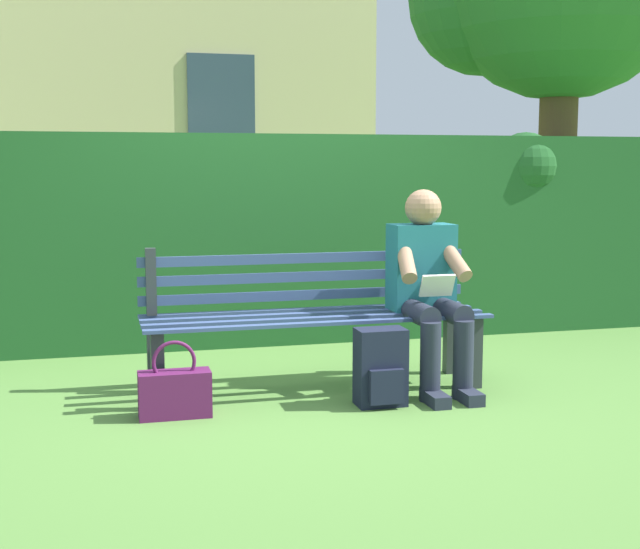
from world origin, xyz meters
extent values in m
plane|color=#517F38|center=(0.00, 0.00, 0.00)|extent=(60.00, 60.00, 0.00)
cube|color=#2D3338|center=(-0.93, 0.19, 0.22)|extent=(0.07, 0.07, 0.43)
cube|color=#2D3338|center=(0.93, 0.19, 0.22)|extent=(0.07, 0.07, 0.43)
cube|color=#2D3338|center=(-0.93, -0.19, 0.22)|extent=(0.07, 0.07, 0.43)
cube|color=#2D3338|center=(0.93, -0.19, 0.22)|extent=(0.07, 0.07, 0.43)
cube|color=#384C7A|center=(0.00, -0.24, 0.44)|extent=(2.03, 0.06, 0.02)
cube|color=#384C7A|center=(0.00, -0.08, 0.44)|extent=(2.03, 0.06, 0.02)
cube|color=#384C7A|center=(0.00, 0.08, 0.44)|extent=(2.03, 0.06, 0.02)
cube|color=#384C7A|center=(0.00, 0.24, 0.44)|extent=(2.03, 0.06, 0.02)
cube|color=#2D3338|center=(-0.93, -0.23, 0.65)|extent=(0.06, 0.06, 0.39)
cube|color=#2D3338|center=(0.93, -0.23, 0.65)|extent=(0.06, 0.06, 0.39)
cube|color=#384C7A|center=(0.00, -0.23, 0.54)|extent=(2.03, 0.02, 0.06)
cube|color=#384C7A|center=(0.00, -0.23, 0.65)|extent=(2.03, 0.02, 0.06)
cube|color=#384C7A|center=(0.00, -0.23, 0.76)|extent=(2.03, 0.02, 0.06)
cube|color=#1E6672|center=(-0.66, -0.02, 0.71)|extent=(0.38, 0.22, 0.52)
sphere|color=#A57A5B|center=(-0.66, 0.00, 1.07)|extent=(0.22, 0.22, 0.22)
cylinder|color=#232838|center=(-0.76, 0.19, 0.47)|extent=(0.13, 0.42, 0.13)
cylinder|color=#232838|center=(-0.56, 0.19, 0.47)|extent=(0.13, 0.42, 0.13)
cylinder|color=#232838|center=(-0.76, 0.40, 0.23)|extent=(0.12, 0.12, 0.45)
cylinder|color=#232838|center=(-0.56, 0.40, 0.23)|extent=(0.12, 0.12, 0.45)
cube|color=#232838|center=(-0.76, 0.48, 0.04)|extent=(0.10, 0.24, 0.07)
cube|color=#232838|center=(-0.56, 0.48, 0.04)|extent=(0.10, 0.24, 0.07)
cylinder|color=#A57A5B|center=(-0.81, 0.12, 0.77)|extent=(0.14, 0.32, 0.26)
cylinder|color=#A57A5B|center=(-0.51, 0.12, 0.77)|extent=(0.14, 0.32, 0.26)
cube|color=white|center=(-0.66, 0.24, 0.63)|extent=(0.20, 0.07, 0.13)
cube|color=#1E5123|center=(-0.38, -1.56, 0.77)|extent=(5.75, 0.60, 1.55)
sphere|color=#1E5123|center=(-2.11, -1.47, 1.32)|extent=(0.54, 0.54, 0.54)
sphere|color=#1E5123|center=(1.05, -1.62, 1.24)|extent=(0.48, 0.48, 0.48)
cylinder|color=brown|center=(-2.95, -2.44, 1.23)|extent=(0.35, 0.35, 2.46)
cube|color=#334756|center=(-0.44, -6.79, 2.19)|extent=(0.90, 0.04, 1.20)
cube|color=#191E33|center=(-0.27, 0.41, 0.22)|extent=(0.27, 0.17, 0.43)
cube|color=#191E33|center=(-0.27, 0.51, 0.13)|extent=(0.19, 0.04, 0.19)
cylinder|color=#191E33|center=(-0.35, 0.31, 0.24)|extent=(0.04, 0.04, 0.26)
cylinder|color=#191E33|center=(-0.19, 0.31, 0.24)|extent=(0.04, 0.04, 0.26)
cube|color=#59194C|center=(0.86, 0.35, 0.12)|extent=(0.38, 0.16, 0.25)
torus|color=#59194C|center=(0.86, 0.35, 0.30)|extent=(0.23, 0.02, 0.23)
camera|label=1|loc=(1.23, 4.84, 1.33)|focal=48.41mm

